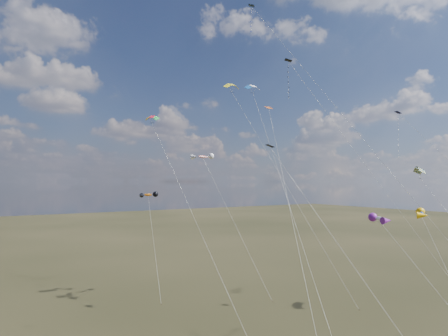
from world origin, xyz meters
TOP-DOWN VIEW (x-y plane):
  - diamond_black_high at (12.24, 16.76)m, footprint 12.42×21.95m
  - diamond_navy_tall at (7.73, 17.35)m, footprint 11.05×32.99m
  - diamond_black_mid at (-1.88, -0.61)m, footprint 5.01×16.46m
  - diamond_navy_right at (22.88, 6.38)m, footprint 11.54×21.74m
  - diamond_orange_center at (3.53, 10.90)m, footprint 11.60×21.47m
  - parafoil_yellow at (6.57, 25.77)m, footprint 10.96×17.03m
  - parafoil_blue_white at (7.55, 21.61)m, footprint 9.90×25.49m
  - parafoil_striped at (24.65, 5.84)m, footprint 3.66×15.23m
  - parafoil_tricolor at (-7.42, 24.32)m, footprint 4.78×19.00m
  - novelty_orange_black at (-3.83, 34.62)m, footprint 2.77×9.66m
  - novelty_white_purple at (5.69, -1.39)m, footprint 3.77×12.12m
  - novelty_redwhite_stripe at (2.66, 28.14)m, footprint 8.26×10.52m
  - novelty_blue_yellow at (9.93, -3.11)m, footprint 4.27×9.83m

SIDE VIEW (x-z plane):
  - novelty_white_purple at x=5.69m, z-range 6.49..20.56m
  - novelty_blue_yellow at x=9.93m, z-range 6.70..21.22m
  - diamond_black_mid at x=-1.88m, z-range 3.68..24.56m
  - novelty_orange_black at x=-3.83m, z-range 7.23..22.84m
  - parafoil_striped at x=24.65m, z-range 9.10..28.90m
  - diamond_orange_center at x=3.53m, z-range 5.75..33.47m
  - novelty_redwhite_stripe at x=2.66m, z-range 10.22..31.88m
  - diamond_navy_right at x=22.88m, z-range 8.96..36.05m
  - parafoil_tricolor at x=-7.42m, z-range 12.48..38.97m
  - diamond_black_high at x=12.24m, z-range 12.73..48.15m
  - parafoil_blue_white at x=7.55m, z-range 15.31..47.57m
  - parafoil_yellow at x=6.57m, z-range 15.78..48.94m
  - diamond_navy_tall at x=7.73m, z-range 15.32..58.81m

